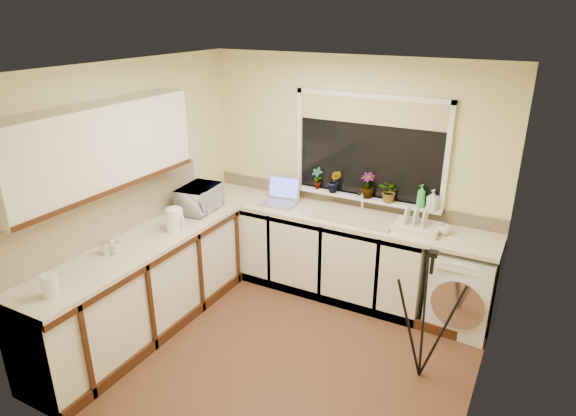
{
  "coord_description": "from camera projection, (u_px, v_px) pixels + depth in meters",
  "views": [
    {
      "loc": [
        1.8,
        -3.23,
        2.85
      ],
      "look_at": [
        -0.23,
        0.55,
        1.15
      ],
      "focal_mm": 31.3,
      "sensor_mm": 36.0,
      "label": 1
    }
  ],
  "objects": [
    {
      "name": "glass_jug",
      "position": [
        50.0,
        285.0,
        3.64
      ],
      "size": [
        0.12,
        0.12,
        0.17
      ],
      "primitive_type": "cylinder",
      "color": "white",
      "rests_on": "worktop_left"
    },
    {
      "name": "plant_d",
      "position": [
        390.0,
        192.0,
        4.99
      ],
      "size": [
        0.25,
        0.23,
        0.23
      ],
      "primitive_type": "imported",
      "rotation": [
        0.0,
        0.0,
        -0.31
      ],
      "color": "#999999",
      "rests_on": "windowsill"
    },
    {
      "name": "faucet",
      "position": [
        363.0,
        201.0,
        5.16
      ],
      "size": [
        0.03,
        0.03,
        0.24
      ],
      "primitive_type": "cylinder",
      "color": "silver",
      "rests_on": "worktop_back"
    },
    {
      "name": "cup_back",
      "position": [
        444.0,
        230.0,
        4.66
      ],
      "size": [
        0.13,
        0.13,
        0.09
      ],
      "primitive_type": "imported",
      "rotation": [
        0.0,
        0.0,
        -0.14
      ],
      "color": "white",
      "rests_on": "worktop_back"
    },
    {
      "name": "base_cabinet_left",
      "position": [
        143.0,
        290.0,
        4.66
      ],
      "size": [
        0.54,
        2.4,
        0.86
      ],
      "primitive_type": "cube",
      "color": "silver",
      "rests_on": "floor"
    },
    {
      "name": "sink",
      "position": [
        356.0,
        216.0,
        5.05
      ],
      "size": [
        0.82,
        0.46,
        0.03
      ],
      "primitive_type": "cube",
      "color": "tan",
      "rests_on": "worktop_back"
    },
    {
      "name": "kettle",
      "position": [
        174.0,
        220.0,
        4.71
      ],
      "size": [
        0.17,
        0.17,
        0.22
      ],
      "primitive_type": "cylinder",
      "color": "white",
      "rests_on": "worktop_left"
    },
    {
      "name": "worktop_left",
      "position": [
        138.0,
        246.0,
        4.49
      ],
      "size": [
        0.6,
        2.4,
        0.04
      ],
      "primitive_type": "cube",
      "color": "beige",
      "rests_on": "base_cabinet_left"
    },
    {
      "name": "wall_left",
      "position": [
        133.0,
        194.0,
        4.74
      ],
      "size": [
        0.0,
        3.0,
        3.0
      ],
      "primitive_type": "plane",
      "rotation": [
        1.57,
        0.0,
        1.57
      ],
      "color": "beige",
      "rests_on": "ground"
    },
    {
      "name": "wall_front",
      "position": [
        151.0,
        321.0,
        2.81
      ],
      "size": [
        3.2,
        0.0,
        3.2
      ],
      "primitive_type": "plane",
      "rotation": [
        -1.57,
        0.0,
        0.0
      ],
      "color": "beige",
      "rests_on": "ground"
    },
    {
      "name": "wall_right",
      "position": [
        491.0,
        272.0,
        3.33
      ],
      "size": [
        0.0,
        3.0,
        3.0
      ],
      "primitive_type": "plane",
      "rotation": [
        1.57,
        0.0,
        -1.57
      ],
      "color": "beige",
      "rests_on": "ground"
    },
    {
      "name": "plant_c",
      "position": [
        367.0,
        185.0,
        5.11
      ],
      "size": [
        0.16,
        0.16,
        0.26
      ],
      "primitive_type": "imported",
      "rotation": [
        0.0,
        0.0,
        0.05
      ],
      "color": "#999999",
      "rests_on": "windowsill"
    },
    {
      "name": "laptop",
      "position": [
        281.0,
        196.0,
        5.42
      ],
      "size": [
        0.39,
        0.34,
        0.27
      ],
      "rotation": [
        0.0,
        0.0,
        0.08
      ],
      "color": "#96969D",
      "rests_on": "worktop_back"
    },
    {
      "name": "ceiling",
      "position": [
        279.0,
        70.0,
        3.59
      ],
      "size": [
        3.2,
        3.2,
        0.0
      ],
      "primitive_type": "plane",
      "rotation": [
        3.14,
        0.0,
        0.0
      ],
      "color": "white",
      "rests_on": "ground"
    },
    {
      "name": "floor",
      "position": [
        281.0,
        352.0,
        4.49
      ],
      "size": [
        3.2,
        3.2,
        0.0
      ],
      "primitive_type": "plane",
      "color": "brown",
      "rests_on": "ground"
    },
    {
      "name": "window_blind",
      "position": [
        370.0,
        111.0,
        4.89
      ],
      "size": [
        1.5,
        0.02,
        0.25
      ],
      "primitive_type": "cube",
      "color": "tan",
      "rests_on": "wall_back"
    },
    {
      "name": "worktop_back",
      "position": [
        337.0,
        216.0,
        5.15
      ],
      "size": [
        3.2,
        0.6,
        0.04
      ],
      "primitive_type": "cube",
      "color": "beige",
      "rests_on": "base_cabinet_back"
    },
    {
      "name": "base_cabinet_back",
      "position": [
        308.0,
        248.0,
        5.46
      ],
      "size": [
        2.55,
        0.6,
        0.86
      ],
      "primitive_type": "cube",
      "color": "silver",
      "rests_on": "floor"
    },
    {
      "name": "upper_cabinet",
      "position": [
        99.0,
        148.0,
        4.09
      ],
      "size": [
        0.28,
        1.9,
        0.7
      ],
      "primitive_type": "cube",
      "color": "silver",
      "rests_on": "wall_left"
    },
    {
      "name": "cup_left",
      "position": [
        115.0,
        248.0,
        4.29
      ],
      "size": [
        0.12,
        0.12,
        0.1
      ],
      "primitive_type": "imported",
      "rotation": [
        0.0,
        0.0,
        0.19
      ],
      "color": "beige",
      "rests_on": "worktop_left"
    },
    {
      "name": "window_glass",
      "position": [
        369.0,
        148.0,
        5.05
      ],
      "size": [
        1.5,
        0.02,
        1.0
      ],
      "primitive_type": "cube",
      "color": "black",
      "rests_on": "wall_back"
    },
    {
      "name": "wall_back",
      "position": [
        350.0,
        176.0,
        5.27
      ],
      "size": [
        3.2,
        0.0,
        3.2
      ],
      "primitive_type": "plane",
      "rotation": [
        1.57,
        0.0,
        0.0
      ],
      "color": "beige",
      "rests_on": "ground"
    },
    {
      "name": "splashback_back",
      "position": [
        348.0,
        199.0,
        5.35
      ],
      "size": [
        3.2,
        0.02,
        0.14
      ],
      "primitive_type": "cube",
      "color": "beige",
      "rests_on": "wall_back"
    },
    {
      "name": "soap_bottle_clear",
      "position": [
        433.0,
        200.0,
        4.82
      ],
      "size": [
        0.11,
        0.11,
        0.2
      ],
      "primitive_type": "imported",
      "rotation": [
        0.0,
        0.0,
        -0.2
      ],
      "color": "#999999",
      "rests_on": "windowsill"
    },
    {
      "name": "windowsill",
      "position": [
        364.0,
        198.0,
        5.19
      ],
      "size": [
        1.6,
        0.14,
        0.03
      ],
      "primitive_type": "cube",
      "color": "white",
      "rests_on": "wall_back"
    },
    {
      "name": "plant_b",
      "position": [
        334.0,
        181.0,
        5.25
      ],
      "size": [
        0.16,
        0.14,
        0.25
      ],
      "primitive_type": "imported",
      "rotation": [
        0.0,
        0.0,
        0.26
      ],
      "color": "#999999",
      "rests_on": "windowsill"
    },
    {
      "name": "soap_bottle_green",
      "position": [
        421.0,
        196.0,
        4.88
      ],
      "size": [
        0.11,
        0.11,
        0.23
      ],
      "primitive_type": "imported",
      "rotation": [
        0.0,
        0.0,
        -0.37
      ],
      "color": "green",
      "rests_on": "windowsill"
    },
    {
      "name": "steel_jar",
      "position": [
        106.0,
        248.0,
        4.28
      ],
      "size": [
        0.08,
        0.08,
        0.11
      ],
      "primitive_type": "cylinder",
      "color": "silver",
      "rests_on": "worktop_left"
    },
    {
      "name": "microwave",
      "position": [
        199.0,
        198.0,
        5.19
      ],
      "size": [
        0.37,
        0.5,
        0.26
      ],
      "primitive_type": "imported",
      "rotation": [
        0.0,
        0.0,
        1.68
      ],
      "color": "white",
      "rests_on": "worktop_left"
    },
    {
      "name": "washing_machine",
      "position": [
        464.0,
        288.0,
        4.73
      ],
      "size": [
        0.62,
        0.6,
        0.81
      ],
      "primitive_type": "cube",
      "rotation": [
        0.0,
        0.0,
        -0.08
      ],
      "color": "silver",
      "rests_on": "floor"
    },
    {
      "name": "dish_rack",
      "position": [
        417.0,
        227.0,
        4.75
      ],
      "size": [
        0.42,
        0.32,
        0.06
      ],
      "primitive_type": "cube",
      "rotation": [
        0.0,
        0.0,
        -0.0
      ],
      "color": "beige",
      "rests_on": "worktop_back"
    },
    {
      "name": "tripod",
      "position": [
        426.0,
        316.0,
        3.99
      ],
      "size": [
        0.68,
        0.68,
        1.16
      ],
      "primitive_type": null,
      "rotation": [
        0.0,
        0.0,
        -0.22
      ],
      "color": "black",
      "rests_on": "floor"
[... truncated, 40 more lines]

